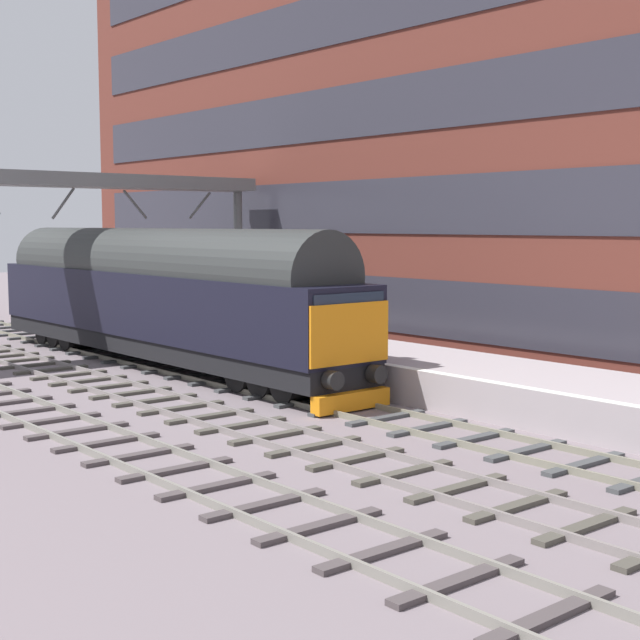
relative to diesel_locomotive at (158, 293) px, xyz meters
name	(u,v)px	position (x,y,z in m)	size (l,w,h in m)	color
ground_plane	(266,392)	(0.00, -6.14, -2.49)	(140.00, 140.00, 0.00)	slate
track_main	(266,390)	(0.00, -6.14, -2.43)	(2.50, 60.00, 0.15)	gray
track_adjacent_west	(168,404)	(-3.24, -6.14, -2.43)	(2.50, 60.00, 0.15)	gray
track_adjacent_far_west	(51,420)	(-6.51, -6.14, -2.43)	(2.50, 60.00, 0.15)	gray
station_platform	(358,362)	(3.60, -6.14, -1.99)	(4.00, 44.00, 1.01)	#A59A9E
station_building	(382,121)	(9.57, -0.88, 6.33)	(4.22, 39.80, 17.63)	brown
diesel_locomotive	(158,293)	(0.00, 0.00, 0.00)	(2.74, 19.98, 4.68)	black
platform_number_sign	(367,315)	(2.04, -8.19, -0.24)	(0.10, 0.44, 1.87)	slate
overhead_footbridge	(63,188)	(-1.20, 4.60, 3.62)	(15.80, 2.00, 6.67)	slate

